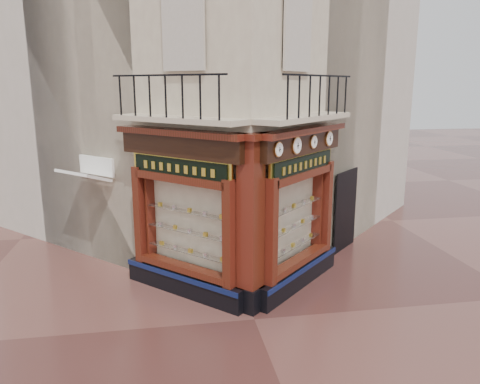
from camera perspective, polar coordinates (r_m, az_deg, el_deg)
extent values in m
plane|color=#4A2622|center=(10.48, 1.77, -15.26)|extent=(80.00, 80.00, 0.00)
cube|color=beige|center=(15.35, -2.74, 16.86)|extent=(11.31, 11.31, 12.00)
cube|color=beige|center=(17.70, -11.96, 14.47)|extent=(11.31, 11.31, 11.00)
cube|color=beige|center=(18.21, 4.33, 14.65)|extent=(11.31, 11.31, 11.00)
cube|color=black|center=(11.58, -6.86, -10.96)|extent=(2.72, 2.72, 0.55)
cube|color=#0D1741|center=(11.37, -7.54, -10.27)|extent=(2.50, 2.50, 0.12)
cube|color=#3E180B|center=(10.21, -1.23, -5.19)|extent=(0.37, 0.37, 2.45)
cube|color=#3E180B|center=(12.02, -12.00, -2.66)|extent=(0.37, 0.37, 2.45)
cube|color=#FDECC0|center=(11.30, -5.93, -3.58)|extent=(1.80, 1.80, 2.10)
cube|color=black|center=(10.70, -7.27, 5.59)|extent=(2.69, 2.69, 0.50)
cube|color=#3E180B|center=(10.61, -7.57, 7.20)|extent=(2.86, 2.86, 0.14)
cube|color=black|center=(12.03, 7.15, -10.04)|extent=(2.72, 2.72, 0.55)
cube|color=#0D1741|center=(11.87, 7.99, -9.27)|extent=(2.50, 2.50, 0.12)
cube|color=#3E180B|center=(10.37, 3.67, -4.93)|extent=(0.37, 0.37, 2.45)
cube|color=#3E180B|center=(12.74, 10.35, -1.70)|extent=(0.37, 0.37, 2.45)
cube|color=#FDECC0|center=(11.69, 5.93, -3.02)|extent=(1.80, 1.80, 2.10)
cube|color=black|center=(11.17, 7.54, 5.89)|extent=(2.69, 2.69, 0.50)
cube|color=#3E180B|center=(11.11, 7.90, 7.45)|extent=(2.86, 2.86, 0.14)
cube|color=black|center=(10.79, 1.25, -12.74)|extent=(0.78, 0.78, 0.55)
cube|color=#3E180B|center=(10.11, 1.30, -2.86)|extent=(0.64, 0.64, 3.50)
cube|color=#3E180B|center=(9.78, 1.35, 6.83)|extent=(0.85, 0.85, 0.14)
cube|color=beige|center=(10.57, -7.69, 8.76)|extent=(2.97, 2.97, 0.12)
cube|color=black|center=(10.31, -9.14, 13.89)|extent=(2.36, 2.36, 0.04)
cube|color=beige|center=(11.07, 8.04, 8.93)|extent=(2.97, 2.97, 0.12)
cube|color=black|center=(10.90, 9.79, 13.81)|extent=(2.36, 2.36, 0.04)
cylinder|color=#C88842|center=(9.93, 4.67, 5.19)|extent=(0.27, 0.27, 0.33)
cylinder|color=white|center=(9.91, 4.81, 5.18)|extent=(0.21, 0.21, 0.28)
cube|color=black|center=(9.90, 4.89, 5.17)|extent=(0.02, 0.02, 0.11)
cube|color=black|center=(9.90, 4.89, 5.17)|extent=(0.07, 0.07, 0.01)
cylinder|color=#C88842|center=(10.61, 6.89, 5.65)|extent=(0.32, 0.32, 0.40)
cylinder|color=white|center=(10.60, 7.03, 5.63)|extent=(0.26, 0.26, 0.34)
cube|color=black|center=(10.59, 7.10, 5.62)|extent=(0.02, 0.02, 0.13)
cube|color=black|center=(10.59, 7.10, 5.62)|extent=(0.08, 0.08, 0.01)
cylinder|color=#C88842|center=(11.34, 8.91, 6.05)|extent=(0.26, 0.26, 0.32)
cylinder|color=white|center=(11.33, 9.05, 6.04)|extent=(0.21, 0.21, 0.28)
cube|color=black|center=(11.32, 9.12, 6.03)|extent=(0.02, 0.02, 0.11)
cube|color=black|center=(11.32, 9.12, 6.03)|extent=(0.07, 0.07, 0.01)
cylinder|color=#C88842|center=(12.11, 10.76, 6.41)|extent=(0.31, 0.31, 0.38)
cylinder|color=white|center=(12.10, 10.89, 6.40)|extent=(0.25, 0.25, 0.33)
cube|color=black|center=(12.09, 10.96, 6.39)|extent=(0.02, 0.02, 0.13)
cube|color=black|center=(12.09, 10.96, 6.39)|extent=(0.08, 0.08, 0.01)
cube|color=gold|center=(10.74, -7.33, 2.92)|extent=(2.15, 2.15, 0.58)
cube|color=black|center=(10.71, -7.48, 2.89)|extent=(2.00, 2.00, 0.43)
cube|color=gold|center=(11.23, 7.64, 3.34)|extent=(2.14, 2.14, 0.57)
cube|color=black|center=(11.21, 7.82, 3.32)|extent=(1.99, 1.99, 0.43)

